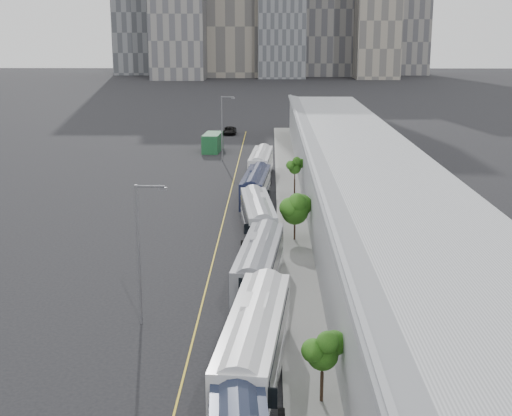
{
  "coord_description": "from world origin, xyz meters",
  "views": [
    {
      "loc": [
        3.27,
        -3.48,
        18.55
      ],
      "look_at": [
        1.98,
        60.03,
        3.0
      ],
      "focal_mm": 50.0,
      "sensor_mm": 36.0,
      "label": 1
    }
  ],
  "objects_px": {
    "bus_3": "(259,270)",
    "street_lamp_far": "(223,124)",
    "bus_2": "(255,351)",
    "bus_5": "(256,189)",
    "bus_6": "(261,166)",
    "suv": "(230,131)",
    "street_lamp_near": "(141,245)",
    "bus_4": "(258,221)",
    "shipping_container": "(213,142)"
  },
  "relations": [
    {
      "from": "bus_2",
      "to": "street_lamp_far",
      "type": "distance_m",
      "value": 70.37
    },
    {
      "from": "bus_6",
      "to": "shipping_container",
      "type": "height_order",
      "value": "bus_6"
    },
    {
      "from": "bus_3",
      "to": "bus_5",
      "type": "relative_size",
      "value": 1.06
    },
    {
      "from": "shipping_container",
      "to": "bus_3",
      "type": "bearing_deg",
      "value": -78.34
    },
    {
      "from": "bus_3",
      "to": "street_lamp_near",
      "type": "relative_size",
      "value": 1.4
    },
    {
      "from": "bus_3",
      "to": "street_lamp_near",
      "type": "distance_m",
      "value": 10.57
    },
    {
      "from": "bus_2",
      "to": "bus_4",
      "type": "xyz_separation_m",
      "value": [
        -0.34,
        28.59,
        -0.18
      ]
    },
    {
      "from": "bus_4",
      "to": "street_lamp_far",
      "type": "relative_size",
      "value": 1.33
    },
    {
      "from": "street_lamp_far",
      "to": "suv",
      "type": "distance_m",
      "value": 29.06
    },
    {
      "from": "bus_4",
      "to": "street_lamp_near",
      "type": "distance_m",
      "value": 22.34
    },
    {
      "from": "bus_2",
      "to": "suv",
      "type": "height_order",
      "value": "bus_2"
    },
    {
      "from": "bus_2",
      "to": "bus_5",
      "type": "distance_m",
      "value": 42.64
    },
    {
      "from": "bus_4",
      "to": "bus_5",
      "type": "height_order",
      "value": "bus_4"
    },
    {
      "from": "bus_4",
      "to": "bus_3",
      "type": "bearing_deg",
      "value": -93.99
    },
    {
      "from": "bus_2",
      "to": "street_lamp_far",
      "type": "xyz_separation_m",
      "value": [
        -6.27,
        69.99,
        3.76
      ]
    },
    {
      "from": "bus_4",
      "to": "street_lamp_near",
      "type": "bearing_deg",
      "value": -114.39
    },
    {
      "from": "bus_6",
      "to": "shipping_container",
      "type": "bearing_deg",
      "value": 114.04
    },
    {
      "from": "bus_5",
      "to": "bus_6",
      "type": "height_order",
      "value": "bus_6"
    },
    {
      "from": "street_lamp_far",
      "to": "suv",
      "type": "bearing_deg",
      "value": 91.36
    },
    {
      "from": "shipping_container",
      "to": "suv",
      "type": "height_order",
      "value": "shipping_container"
    },
    {
      "from": "bus_6",
      "to": "shipping_container",
      "type": "relative_size",
      "value": 1.81
    },
    {
      "from": "bus_3",
      "to": "bus_6",
      "type": "height_order",
      "value": "bus_3"
    },
    {
      "from": "bus_6",
      "to": "shipping_container",
      "type": "distance_m",
      "value": 22.98
    },
    {
      "from": "bus_6",
      "to": "shipping_container",
      "type": "xyz_separation_m",
      "value": [
        -8.14,
        21.49,
        -0.07
      ]
    },
    {
      "from": "bus_6",
      "to": "suv",
      "type": "bearing_deg",
      "value": 102.19
    },
    {
      "from": "bus_5",
      "to": "street_lamp_far",
      "type": "height_order",
      "value": "street_lamp_far"
    },
    {
      "from": "bus_5",
      "to": "bus_6",
      "type": "distance_m",
      "value": 14.34
    },
    {
      "from": "bus_6",
      "to": "suv",
      "type": "height_order",
      "value": "bus_6"
    },
    {
      "from": "bus_2",
      "to": "street_lamp_near",
      "type": "height_order",
      "value": "street_lamp_near"
    },
    {
      "from": "street_lamp_far",
      "to": "shipping_container",
      "type": "relative_size",
      "value": 1.39
    },
    {
      "from": "street_lamp_near",
      "to": "suv",
      "type": "distance_m",
      "value": 91.01
    },
    {
      "from": "bus_6",
      "to": "bus_5",
      "type": "bearing_deg",
      "value": -88.28
    },
    {
      "from": "bus_2",
      "to": "bus_5",
      "type": "relative_size",
      "value": 1.15
    },
    {
      "from": "street_lamp_near",
      "to": "bus_4",
      "type": "bearing_deg",
      "value": 71.1
    },
    {
      "from": "street_lamp_far",
      "to": "suv",
      "type": "relative_size",
      "value": 1.83
    },
    {
      "from": "bus_3",
      "to": "street_lamp_far",
      "type": "distance_m",
      "value": 56.31
    },
    {
      "from": "bus_3",
      "to": "street_lamp_near",
      "type": "xyz_separation_m",
      "value": [
        -7.51,
        -6.41,
        3.77
      ]
    },
    {
      "from": "bus_5",
      "to": "bus_6",
      "type": "relative_size",
      "value": 0.99
    },
    {
      "from": "bus_4",
      "to": "suv",
      "type": "xyz_separation_m",
      "value": [
        -6.62,
        70.06,
        -0.82
      ]
    },
    {
      "from": "bus_2",
      "to": "shipping_container",
      "type": "distance_m",
      "value": 78.92
    },
    {
      "from": "bus_5",
      "to": "street_lamp_near",
      "type": "height_order",
      "value": "street_lamp_near"
    },
    {
      "from": "bus_5",
      "to": "bus_3",
      "type": "bearing_deg",
      "value": -84.05
    },
    {
      "from": "shipping_container",
      "to": "street_lamp_far",
      "type": "bearing_deg",
      "value": -70.79
    },
    {
      "from": "bus_3",
      "to": "suv",
      "type": "height_order",
      "value": "bus_3"
    },
    {
      "from": "bus_3",
      "to": "bus_2",
      "type": "bearing_deg",
      "value": -84.98
    },
    {
      "from": "street_lamp_near",
      "to": "suv",
      "type": "bearing_deg",
      "value": 89.67
    },
    {
      "from": "bus_3",
      "to": "bus_4",
      "type": "xyz_separation_m",
      "value": [
        -0.38,
        14.42,
        -0.04
      ]
    },
    {
      "from": "bus_2",
      "to": "suv",
      "type": "xyz_separation_m",
      "value": [
        -6.95,
        98.65,
        -1.0
      ]
    },
    {
      "from": "street_lamp_near",
      "to": "street_lamp_far",
      "type": "relative_size",
      "value": 0.97
    },
    {
      "from": "bus_3",
      "to": "suv",
      "type": "relative_size",
      "value": 2.5
    }
  ]
}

